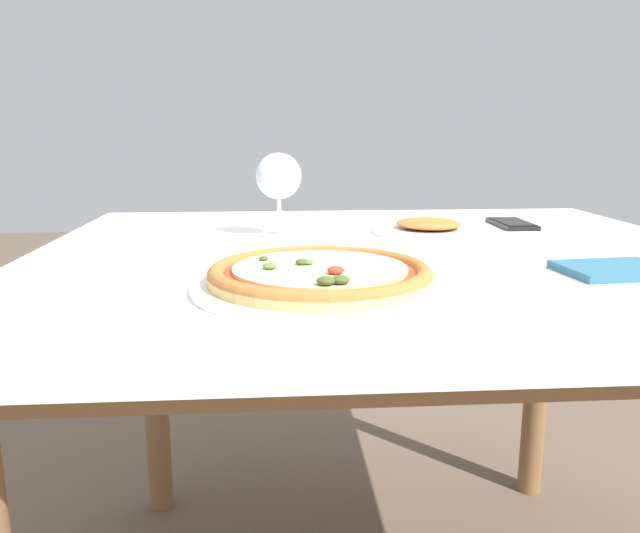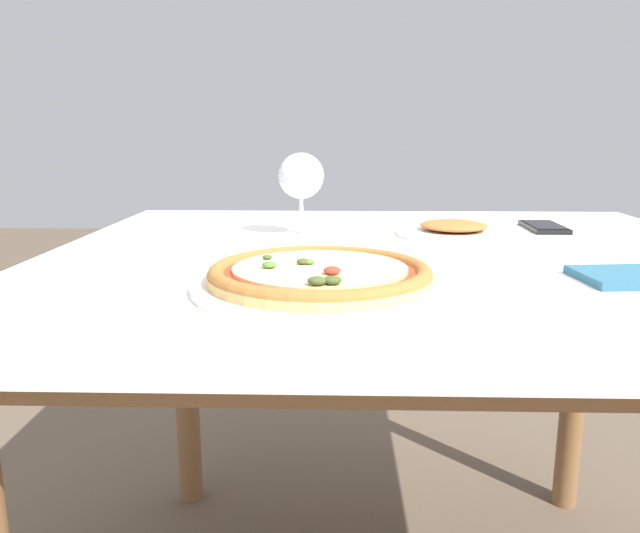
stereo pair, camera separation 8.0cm
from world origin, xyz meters
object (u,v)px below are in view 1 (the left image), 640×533
at_px(wine_glass_far_left, 279,178).
at_px(cell_phone, 512,224).
at_px(pizza_plate, 320,276).
at_px(dining_table, 384,301).
at_px(fork, 111,265).
at_px(side_plate, 429,228).

distance_m(wine_glass_far_left, cell_phone, 0.52).
bearing_deg(pizza_plate, wine_glass_far_left, 96.52).
height_order(dining_table, pizza_plate, pizza_plate).
xyz_separation_m(fork, cell_phone, (0.76, 0.35, 0.00)).
height_order(fork, wine_glass_far_left, wine_glass_far_left).
xyz_separation_m(wine_glass_far_left, side_plate, (0.30, 0.01, -0.10)).
distance_m(dining_table, cell_phone, 0.43).
distance_m(fork, cell_phone, 0.84).
bearing_deg(cell_phone, side_plate, -158.45).
bearing_deg(side_plate, fork, -154.01).
xyz_separation_m(fork, side_plate, (0.56, 0.27, 0.01)).
xyz_separation_m(pizza_plate, fork, (-0.31, 0.16, -0.01)).
xyz_separation_m(pizza_plate, cell_phone, (0.45, 0.51, -0.01)).
relative_size(pizza_plate, wine_glass_far_left, 2.08).
height_order(cell_phone, side_plate, side_plate).
bearing_deg(pizza_plate, fork, 152.50).
distance_m(fork, side_plate, 0.62).
xyz_separation_m(dining_table, cell_phone, (0.32, 0.27, 0.09)).
distance_m(dining_table, fork, 0.45).
bearing_deg(wine_glass_far_left, fork, -134.50).
relative_size(dining_table, side_plate, 5.34).
bearing_deg(pizza_plate, side_plate, 59.83).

